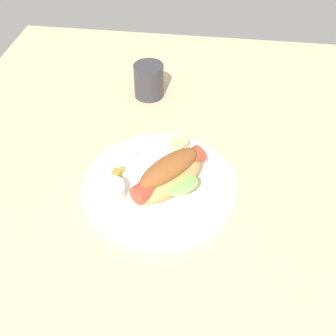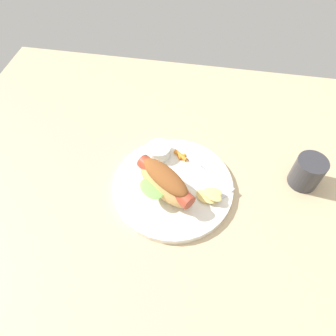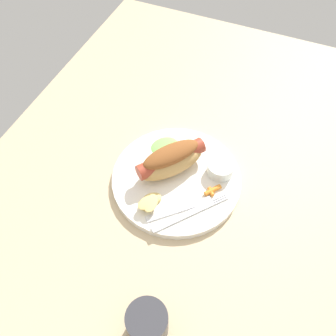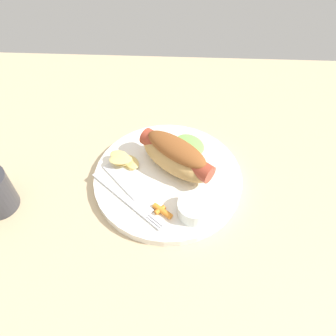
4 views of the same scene
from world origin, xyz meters
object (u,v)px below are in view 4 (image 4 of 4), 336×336
chips_pile (124,160)px  carrot_garnish (162,211)px  hot_dog (176,155)px  fork (125,198)px  plate (168,178)px  knife (127,188)px  sauce_ramekin (194,209)px

chips_pile → carrot_garnish: (7.65, -10.42, -0.65)cm
hot_dog → fork: size_ratio=1.14×
hot_dog → plate: bearing=-90.2°
plate → hot_dog: hot_dog is taller
hot_dog → chips_pile: bearing=-145.1°
hot_dog → carrot_garnish: size_ratio=4.31×
chips_pile → fork: bearing=-82.5°
plate → knife: bearing=-154.2°
plate → fork: size_ratio=2.00×
fork → carrot_garnish: 7.06cm
plate → carrot_garnish: bearing=-94.4°
hot_dog → carrot_garnish: hot_dog is taller
plate → chips_pile: size_ratio=4.17×
plate → sauce_ramekin: 9.53cm
hot_dog → sauce_ramekin: 10.61cm
sauce_ramekin → chips_pile: bearing=141.5°
knife → fork: bearing=-47.5°
plate → chips_pile: 8.81cm
fork → knife: size_ratio=0.99×
knife → carrot_garnish: carrot_garnish is taller
fork → carrot_garnish: bearing=19.4°
plate → fork: 9.20cm
sauce_ramekin → plate: bearing=120.5°
sauce_ramekin → carrot_garnish: bearing=-179.0°
fork → knife: same height
sauce_ramekin → hot_dog: bearing=108.2°
chips_pile → knife: bearing=-77.8°
sauce_ramekin → fork: sauce_ramekin is taller
fork → plate: bearing=77.8°
plate → fork: (-7.23, -5.60, 1.00)cm
sauce_ramekin → carrot_garnish: 5.41cm
hot_dog → knife: hot_dog is taller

